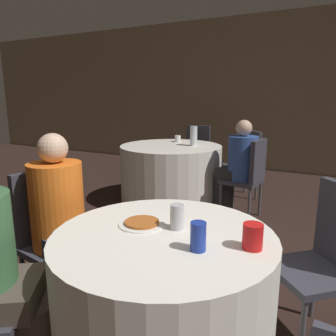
# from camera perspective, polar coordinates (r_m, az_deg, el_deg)

# --- Properties ---
(wall_back) EXTENTS (16.00, 0.06, 2.80)m
(wall_back) POSITION_cam_1_polar(r_m,az_deg,el_deg) (6.27, 23.93, 11.68)
(wall_back) COLOR gray
(wall_back) RESTS_ON ground_plane
(table_near) EXTENTS (1.04, 1.04, 0.75)m
(table_near) POSITION_cam_1_polar(r_m,az_deg,el_deg) (1.73, -0.73, -22.90)
(table_near) COLOR white
(table_near) RESTS_ON ground_plane
(table_far) EXTENTS (1.30, 1.30, 0.75)m
(table_far) POSITION_cam_1_polar(r_m,az_deg,el_deg) (4.26, 0.50, -1.06)
(table_far) COLOR white
(table_far) RESTS_ON ground_plane
(chair_near_west) EXTENTS (0.47, 0.46, 0.91)m
(chair_near_west) POSITION_cam_1_polar(r_m,az_deg,el_deg) (2.28, -19.79, -9.78)
(chair_near_west) COLOR #383842
(chair_near_west) RESTS_ON ground_plane
(chair_near_northeast) EXTENTS (0.57, 0.57, 0.91)m
(chair_near_northeast) POSITION_cam_1_polar(r_m,az_deg,el_deg) (2.05, 26.20, -12.91)
(chair_near_northeast) COLOR #383842
(chair_near_northeast) RESTS_ON ground_plane
(chair_far_north) EXTENTS (0.43, 0.44, 0.91)m
(chair_far_north) POSITION_cam_1_polar(r_m,az_deg,el_deg) (5.21, 4.96, 3.24)
(chair_far_north) COLOR #383842
(chair_far_north) RESTS_ON ground_plane
(chair_far_east) EXTENTS (0.45, 0.45, 0.91)m
(chair_far_east) POSITION_cam_1_polar(r_m,az_deg,el_deg) (3.75, 14.08, -0.75)
(chair_far_east) COLOR #383842
(chair_far_east) RESTS_ON ground_plane
(chair_far_northeast) EXTENTS (0.56, 0.56, 0.91)m
(chair_far_northeast) POSITION_cam_1_polar(r_m,az_deg,el_deg) (4.59, 13.54, 1.67)
(chair_far_northeast) COLOR #383842
(chair_far_northeast) RESTS_ON ground_plane
(person_blue_shirt) EXTENTS (0.50, 0.35, 1.12)m
(person_blue_shirt) POSITION_cam_1_polar(r_m,az_deg,el_deg) (3.81, 11.73, -0.12)
(person_blue_shirt) COLOR #282828
(person_blue_shirt) RESTS_ON ground_plane
(person_orange_shirt) EXTENTS (0.50, 0.36, 1.16)m
(person_orange_shirt) POSITION_cam_1_polar(r_m,az_deg,el_deg) (2.13, -17.43, -9.96)
(person_orange_shirt) COLOR #33384C
(person_orange_shirt) RESTS_ON ground_plane
(pizza_plate_near) EXTENTS (0.23, 0.23, 0.02)m
(pizza_plate_near) POSITION_cam_1_polar(r_m,az_deg,el_deg) (1.65, -4.56, -9.52)
(pizza_plate_near) COLOR white
(pizza_plate_near) RESTS_ON table_near
(soda_can_silver) EXTENTS (0.07, 0.07, 0.12)m
(soda_can_silver) POSITION_cam_1_polar(r_m,az_deg,el_deg) (1.57, 1.59, -8.50)
(soda_can_silver) COLOR silver
(soda_can_silver) RESTS_ON table_near
(soda_can_blue) EXTENTS (0.07, 0.07, 0.12)m
(soda_can_blue) POSITION_cam_1_polar(r_m,az_deg,el_deg) (1.37, 5.28, -11.79)
(soda_can_blue) COLOR #1E38A5
(soda_can_blue) RESTS_ON table_near
(cup_near) EXTENTS (0.08, 0.08, 0.11)m
(cup_near) POSITION_cam_1_polar(r_m,az_deg,el_deg) (1.43, 14.53, -11.45)
(cup_near) COLOR red
(cup_near) RESTS_ON table_near
(bottle_far) EXTENTS (0.09, 0.09, 0.25)m
(bottle_far) POSITION_cam_1_polar(r_m,az_deg,el_deg) (4.17, 4.49, 5.57)
(bottle_far) COLOR silver
(bottle_far) RESTS_ON table_far
(cup_far) EXTENTS (0.08, 0.08, 0.09)m
(cup_far) POSITION_cam_1_polar(r_m,az_deg,el_deg) (4.52, 1.69, 5.13)
(cup_far) COLOR white
(cup_far) RESTS_ON table_far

